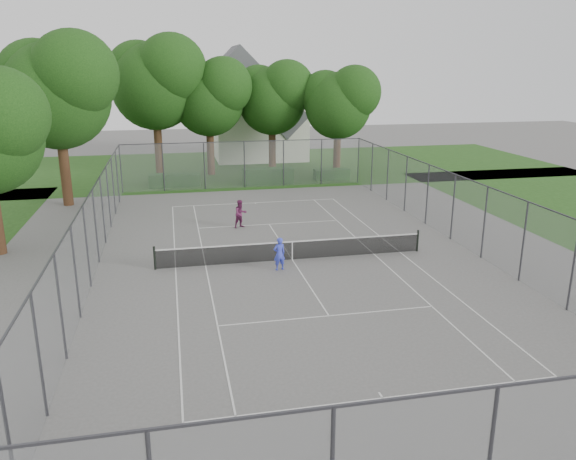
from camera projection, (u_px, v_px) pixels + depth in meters
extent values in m
plane|color=#5E5D5A|center=(292.00, 260.00, 26.79)|extent=(120.00, 120.00, 0.00)
cube|color=#1F4714|center=(232.00, 167.00, 51.21)|extent=(60.00, 20.00, 0.00)
cube|color=silver|center=(383.00, 398.00, 15.62)|extent=(10.97, 0.06, 0.01)
cube|color=silver|center=(255.00, 203.00, 37.95)|extent=(10.97, 0.06, 0.01)
cube|color=silver|center=(176.00, 268.00, 25.71)|extent=(0.06, 23.77, 0.01)
cube|color=silver|center=(400.00, 252.00, 27.86)|extent=(0.06, 23.77, 0.01)
cube|color=silver|center=(206.00, 266.00, 25.98)|extent=(0.06, 23.77, 0.01)
cube|color=silver|center=(374.00, 254.00, 27.60)|extent=(0.06, 23.77, 0.01)
cube|color=silver|center=(329.00, 316.00, 20.77)|extent=(8.23, 0.06, 0.01)
cube|color=silver|center=(269.00, 224.00, 32.80)|extent=(8.23, 0.06, 0.01)
cube|color=silver|center=(292.00, 260.00, 26.79)|extent=(0.06, 12.80, 0.01)
cube|color=silver|center=(381.00, 395.00, 15.76)|extent=(0.06, 0.30, 0.01)
cube|color=silver|center=(255.00, 203.00, 37.81)|extent=(0.06, 0.30, 0.01)
cylinder|color=black|center=(155.00, 258.00, 25.38)|extent=(0.10, 0.10, 1.10)
cylinder|color=black|center=(418.00, 241.00, 27.89)|extent=(0.10, 0.10, 1.10)
cube|color=black|center=(292.00, 251.00, 26.66)|extent=(12.67, 0.01, 0.86)
cube|color=silver|center=(292.00, 242.00, 26.53)|extent=(12.77, 0.03, 0.06)
cube|color=silver|center=(292.00, 251.00, 26.66)|extent=(0.05, 0.02, 0.88)
cylinder|color=#38383D|center=(121.00, 169.00, 40.49)|extent=(0.08, 0.08, 3.50)
cylinder|color=#38383D|center=(358.00, 161.00, 44.03)|extent=(0.08, 0.08, 3.50)
cube|color=slate|center=(245.00, 165.00, 42.26)|extent=(18.00, 0.02, 3.50)
cube|color=slate|center=(92.00, 236.00, 24.52)|extent=(0.02, 34.00, 3.50)
cube|color=slate|center=(468.00, 215.00, 28.07)|extent=(0.02, 34.00, 3.50)
cube|color=#38383D|center=(498.00, 386.00, 9.84)|extent=(18.00, 0.05, 0.05)
cube|color=#38383D|center=(244.00, 141.00, 41.77)|extent=(18.00, 0.05, 0.05)
cube|color=#38383D|center=(88.00, 197.00, 24.03)|extent=(0.05, 34.00, 0.05)
cube|color=#38383D|center=(471.00, 180.00, 27.57)|extent=(0.05, 34.00, 0.05)
cylinder|color=#3C2416|center=(159.00, 147.00, 46.52)|extent=(0.66, 0.66, 4.88)
sphere|color=#14370F|center=(155.00, 87.00, 45.16)|extent=(6.94, 6.94, 6.94)
sphere|color=#14370F|center=(171.00, 69.00, 44.06)|extent=(5.55, 5.55, 5.55)
sphere|color=#14370F|center=(139.00, 73.00, 45.44)|extent=(5.20, 5.20, 5.20)
cylinder|color=#3C2416|center=(211.00, 150.00, 47.35)|extent=(0.62, 0.62, 4.12)
sphere|color=#14370F|center=(209.00, 100.00, 46.19)|extent=(5.86, 5.86, 5.86)
sphere|color=#14370F|center=(223.00, 86.00, 45.27)|extent=(4.69, 4.69, 4.69)
sphere|color=#14370F|center=(195.00, 89.00, 46.43)|extent=(4.40, 4.40, 4.40)
cylinder|color=#3C2416|center=(272.00, 148.00, 48.93)|extent=(0.62, 0.62, 4.03)
sphere|color=#14370F|center=(272.00, 101.00, 47.81)|extent=(5.73, 5.73, 5.73)
sphere|color=#14370F|center=(287.00, 87.00, 46.90)|extent=(4.58, 4.58, 4.58)
sphere|color=#14370F|center=(259.00, 90.00, 48.04)|extent=(4.29, 4.29, 4.29)
cylinder|color=#3C2416|center=(337.00, 152.00, 47.30)|extent=(0.61, 0.61, 3.84)
sphere|color=#14370F|center=(338.00, 106.00, 46.22)|extent=(5.46, 5.46, 5.46)
sphere|color=#14370F|center=(354.00, 92.00, 45.36)|extent=(4.37, 4.37, 4.37)
sphere|color=#14370F|center=(325.00, 95.00, 46.44)|extent=(4.09, 4.09, 4.09)
cylinder|color=#3C2416|center=(65.00, 170.00, 36.72)|extent=(0.65, 0.65, 4.73)
sphere|color=#14370F|center=(57.00, 96.00, 35.40)|extent=(6.73, 6.73, 6.73)
sphere|color=#14370F|center=(74.00, 74.00, 34.34)|extent=(5.38, 5.38, 5.38)
sphere|color=#14370F|center=(38.00, 79.00, 35.67)|extent=(5.04, 5.04, 5.04)
sphere|color=#14370F|center=(0.00, 115.00, 25.25)|extent=(4.33, 4.33, 4.33)
cube|color=#1A4215|center=(174.00, 180.00, 43.07)|extent=(3.88, 1.16, 0.97)
cube|color=#1A4215|center=(268.00, 176.00, 43.96)|extent=(3.91, 1.12, 1.23)
cube|color=#1A4215|center=(332.00, 174.00, 45.67)|extent=(2.85, 1.05, 0.86)
cube|color=white|center=(259.00, 126.00, 55.24)|extent=(8.65, 6.49, 6.49)
cube|color=#515257|center=(259.00, 92.00, 54.33)|extent=(8.57, 6.71, 8.57)
imported|color=blue|center=(279.00, 254.00, 25.28)|extent=(0.62, 0.47, 1.53)
imported|color=#66224C|center=(241.00, 214.00, 31.95)|extent=(0.96, 0.87, 1.61)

